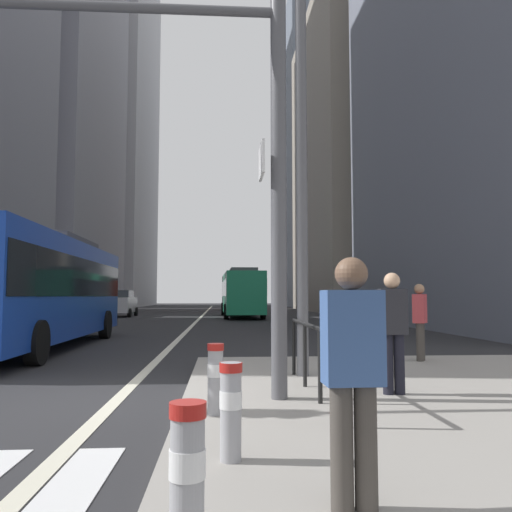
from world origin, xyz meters
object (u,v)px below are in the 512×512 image
Objects in this scene: bollard_right at (215,375)px; pedestrian_far at (420,318)px; city_bus_blue_oncoming at (38,285)px; traffic_signal_gantry at (113,105)px; pedestrian_waiting at (393,326)px; pedestrian_walking at (353,368)px; car_receding_near at (244,302)px; bollard_left at (231,406)px; bollard_front at (187,474)px; city_bus_red_distant at (236,293)px; car_oncoming_mid at (121,303)px; city_bus_red_receding at (241,292)px; street_lamp_post at (301,88)px.

pedestrian_far reaches higher than bollard_right.
city_bus_blue_oncoming is at bearing 119.79° from bollard_right.
traffic_signal_gantry is at bearing -146.27° from pedestrian_far.
pedestrian_walking is at bearing -112.19° from pedestrian_waiting.
city_bus_blue_oncoming is 2.55× the size of car_receding_near.
bollard_left is 1.71m from bollard_right.
car_receding_near is 5.40× the size of bollard_front.
city_bus_red_distant is 9.40m from car_receding_near.
pedestrian_walking reaches higher than bollard_front.
bollard_front is at bearing -118.67° from pedestrian_far.
city_bus_blue_oncoming is at bearing 117.40° from pedestrian_walking.
city_bus_blue_oncoming reaches higher than pedestrian_waiting.
city_bus_blue_oncoming is 2.54× the size of car_oncoming_mid.
city_bus_red_distant is 13.82× the size of bollard_left.
city_bus_red_receding is 31.15m from bollard_right.
pedestrian_walking is (-0.52, -33.85, -0.78)m from city_bus_red_receding.
car_oncoming_mid is (-8.90, 1.63, -0.85)m from city_bus_red_receding.
car_receding_near is 38.81m from pedestrian_far.
bollard_left is (-1.98, -45.14, -0.39)m from car_receding_near.
traffic_signal_gantry is 3.97× the size of pedestrian_waiting.
city_bus_red_receding is 6.87× the size of pedestrian_walking.
bollard_left is (-1.33, -4.53, -4.68)m from street_lamp_post.
car_receding_near is at bearing 88.51° from pedestrian_walking.
street_lamp_post is at bearing 119.91° from pedestrian_waiting.
street_lamp_post reaches higher than bollard_right.
bollard_front reaches higher than bollard_left.
city_bus_blue_oncoming is at bearing 154.84° from pedestrian_far.
traffic_signal_gantry reaches higher than pedestrian_walking.
pedestrian_walking is 1.00× the size of pedestrian_far.
city_bus_blue_oncoming is at bearing 116.42° from bollard_left.
traffic_signal_gantry is at bearing -65.38° from city_bus_blue_oncoming.
pedestrian_far is (2.69, -48.10, -0.78)m from city_bus_red_distant.
street_lamp_post is at bearing 73.67° from bollard_left.
city_bus_red_receding is 34.52m from bollard_front.
car_receding_near is 0.56× the size of street_lamp_post.
bollard_left is at bearing -130.17° from pedestrian_waiting.
bollard_right is (7.46, -32.72, -0.38)m from car_oncoming_mid.
street_lamp_post is at bearing -43.31° from city_bus_blue_oncoming.
car_oncoming_mid is 1.00× the size of car_receding_near.
car_receding_near reaches higher than bollard_right.
city_bus_red_receding is 12.40m from car_receding_near.
car_oncoming_mid is at bearing 106.65° from street_lamp_post.
city_bus_red_distant is 1.66× the size of traffic_signal_gantry.
traffic_signal_gantry is 8.28× the size of bollard_right.
car_oncoming_mid is 36.83m from bollard_front.
bollard_right is at bearing -92.81° from car_receding_near.
city_bus_red_receding reaches higher than pedestrian_walking.
pedestrian_waiting is (7.75, -8.11, -0.74)m from city_bus_blue_oncoming.
pedestrian_waiting is at bearing 59.69° from bollard_front.
city_bus_red_distant is 22.04m from car_oncoming_mid.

